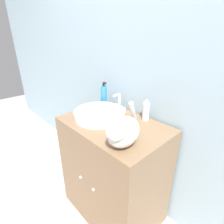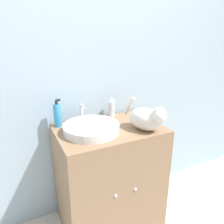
# 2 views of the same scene
# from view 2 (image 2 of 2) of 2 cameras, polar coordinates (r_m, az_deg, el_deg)

# --- Properties ---
(wall_back) EXTENTS (6.00, 0.05, 2.50)m
(wall_back) POSITION_cam_2_polar(r_m,az_deg,el_deg) (1.76, -5.03, 11.45)
(wall_back) COLOR #9EB7C6
(wall_back) RESTS_ON ground_plane
(vanity_cabinet) EXTENTS (0.77, 0.53, 0.85)m
(vanity_cabinet) POSITION_cam_2_polar(r_m,az_deg,el_deg) (1.81, -0.63, -16.61)
(vanity_cabinet) COLOR #8C6B4C
(vanity_cabinet) RESTS_ON ground_plane
(sink_basin) EXTENTS (0.39, 0.39, 0.06)m
(sink_basin) POSITION_cam_2_polar(r_m,az_deg,el_deg) (1.53, -5.41, -4.20)
(sink_basin) COLOR white
(sink_basin) RESTS_ON vanity_cabinet
(faucet) EXTENTS (0.14, 0.08, 0.15)m
(faucet) POSITION_cam_2_polar(r_m,az_deg,el_deg) (1.70, -7.88, -0.71)
(faucet) COLOR silver
(faucet) RESTS_ON vanity_cabinet
(cat) EXTENTS (0.25, 0.36, 0.22)m
(cat) POSITION_cam_2_polar(r_m,az_deg,el_deg) (1.55, 9.14, -1.59)
(cat) COLOR silver
(cat) RESTS_ON vanity_cabinet
(soap_bottle) EXTENTS (0.06, 0.05, 0.21)m
(soap_bottle) POSITION_cam_2_polar(r_m,az_deg,el_deg) (1.64, -14.07, -0.74)
(soap_bottle) COLOR #338CCC
(soap_bottle) RESTS_ON vanity_cabinet
(spray_bottle) EXTENTS (0.05, 0.05, 0.17)m
(spray_bottle) POSITION_cam_2_polar(r_m,az_deg,el_deg) (1.80, -0.15, 1.27)
(spray_bottle) COLOR silver
(spray_bottle) RESTS_ON vanity_cabinet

